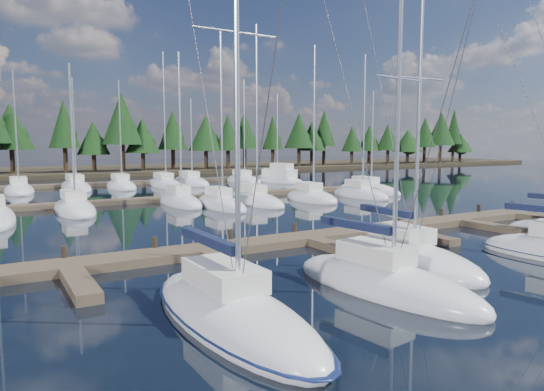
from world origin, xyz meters
TOP-DOWN VIEW (x-y plane):
  - ground at (0.00, 30.00)m, footprint 260.00×260.00m
  - far_shore at (0.00, 90.00)m, footprint 220.00×30.00m
  - main_dock at (0.00, 17.36)m, footprint 44.00×6.13m
  - back_docks at (0.00, 49.58)m, footprint 50.00×21.80m
  - front_sailboat_1 at (-8.62, 9.34)m, footprint 3.24×9.67m
  - front_sailboat_2 at (-2.50, 9.32)m, footprint 3.71×8.59m
  - front_sailboat_3 at (1.01, 11.56)m, footprint 3.23×8.17m
  - back_sailboat_rows at (0.30, 44.96)m, footprint 42.86×33.19m
  - motor_yacht_right at (19.55, 52.65)m, footprint 4.89×9.05m
  - tree_line at (-1.35, 80.12)m, footprint 184.92×11.64m

SIDE VIEW (x-z plane):
  - ground at x=0.00m, z-range 0.00..0.00m
  - back_docks at x=0.00m, z-range 0.00..0.40m
  - main_dock at x=0.00m, z-range -0.25..0.65m
  - back_sailboat_rows at x=0.30m, z-range -8.20..8.73m
  - front_sailboat_1 at x=-8.62m, z-range -7.33..7.91m
  - front_sailboat_3 at x=1.01m, z-range -7.01..7.59m
  - front_sailboat_2 at x=-2.50m, z-range -6.58..7.16m
  - far_shore at x=0.00m, z-range 0.00..0.60m
  - motor_yacht_right at x=19.55m, z-range -1.67..2.63m
  - tree_line at x=-1.35m, z-range 0.54..14.34m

